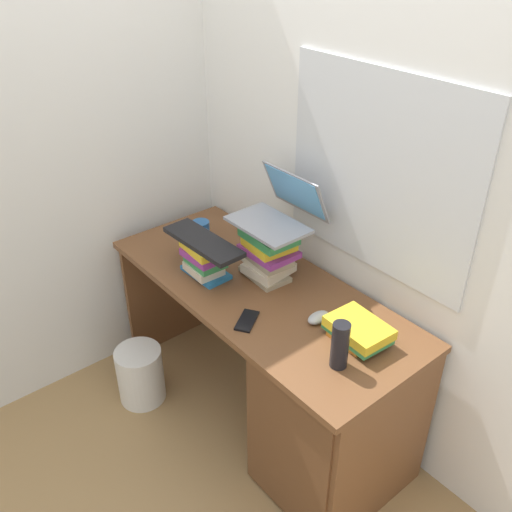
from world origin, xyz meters
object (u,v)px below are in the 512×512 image
Objects in this scene: book_stack_keyboard_riser at (204,259)px; water_bottle at (340,345)px; laptop at (280,211)px; keyboard at (203,242)px; book_stack_tall at (268,251)px; computer_mouse at (318,317)px; cell_phone at (247,321)px; book_stack_side at (357,331)px; wastebasket at (141,375)px; mug at (201,230)px; desk at (314,396)px.

water_bottle is (0.80, 0.03, 0.01)m from book_stack_keyboard_riser.
laptop is 0.36m from keyboard.
water_bottle is at bearing -16.68° from book_stack_tall.
cell_phone is at bearing -128.62° from computer_mouse.
computer_mouse is 0.55× the size of water_bottle.
book_stack_tall is at bearing 171.57° from computer_mouse.
book_stack_side reaches higher than computer_mouse.
computer_mouse is (-0.18, -0.03, -0.03)m from book_stack_side.
water_bottle is 1.26m from wastebasket.
computer_mouse is 0.84× the size of mug.
laptop is 0.82× the size of keyboard.
book_stack_side is 0.82× the size of wastebasket.
laptop is 0.55m from mug.
laptop is 2.54× the size of cell_phone.
book_stack_side is at bearing -8.86° from laptop.
mug is (-0.29, 0.18, -0.13)m from keyboard.
water_bottle is (0.61, -0.18, -0.04)m from book_stack_tall.
cell_phone is (0.20, -0.28, -0.13)m from book_stack_tall.
mug is at bearing 145.58° from keyboard.
mug is at bearing -179.46° from book_stack_side.
computer_mouse is at bearing 30.05° from wastebasket.
book_stack_keyboard_riser is 1.20× the size of water_bottle.
keyboard is at bearing -130.64° from book_stack_tall.
water_bottle reaches higher than book_stack_side.
laptop is 1.14m from wastebasket.
keyboard is at bearing -124.07° from laptop.
book_stack_tall reaches higher than cell_phone.
keyboard is at bearing -165.62° from book_stack_side.
keyboard is 0.36m from mug.
book_stack_tall is 2.08× the size of mug.
book_stack_tall reaches higher than desk.
desk is 0.41m from book_stack_side.
mug is at bearing -175.73° from book_stack_tall.
book_stack_tall is 0.29m from book_stack_keyboard_riser.
water_bottle reaches higher than book_stack_keyboard_riser.
book_stack_keyboard_riser is at bearing -177.64° from water_bottle.
keyboard is 0.61m from computer_mouse.
book_stack_tall is at bearing 4.27° from mug.
book_stack_keyboard_riser is 0.34m from mug.
book_stack_keyboard_riser reaches higher than book_stack_side.
desk is 0.45m from cell_phone.
computer_mouse is at bearing 137.93° from desk.
water_bottle is at bearing -22.74° from desk.
book_stack_side is at bearing 12.11° from keyboard.
book_stack_tall is 0.97m from wastebasket.
book_stack_keyboard_riser is at bearing -131.04° from book_stack_tall.
laptop reaches higher than wastebasket.
laptop is 2.78× the size of mug.
book_stack_side is (0.56, -0.03, -0.08)m from book_stack_tall.
keyboard is 4.04× the size of computer_mouse.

